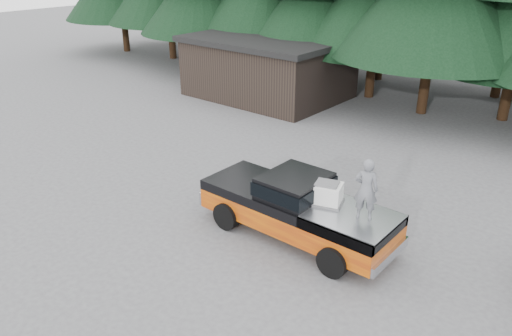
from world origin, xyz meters
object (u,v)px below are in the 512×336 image
Objects in this scene: pickup_truck at (296,216)px; utility_building at (268,66)px; man_on_bed at (366,189)px; air_compressor at (326,194)px.

pickup_truck is 0.71× the size of utility_building.
utility_building is (-12.06, 11.20, -0.50)m from man_on_bed.
air_compressor is 15.54m from utility_building.
man_on_bed is at bearing -22.41° from air_compressor.
air_compressor is at bearing 8.96° from pickup_truck.
pickup_truck is 15.08m from utility_building.
pickup_truck is at bearing -21.38° from man_on_bed.
air_compressor is 0.48× the size of man_on_bed.
utility_building is (-9.99, 11.24, 1.00)m from pickup_truck.
air_compressor is at bearing -45.63° from utility_building.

